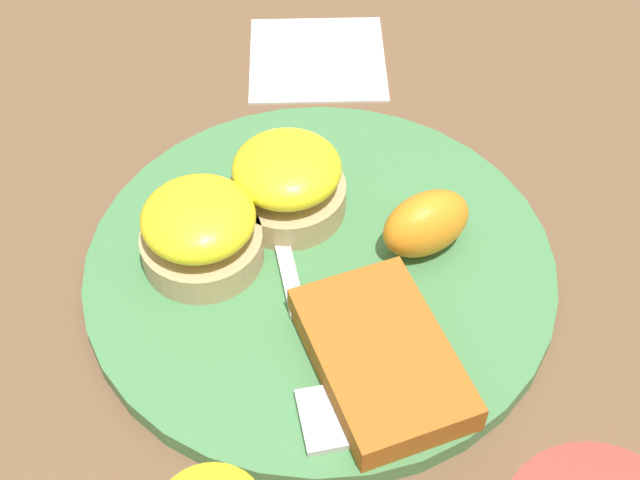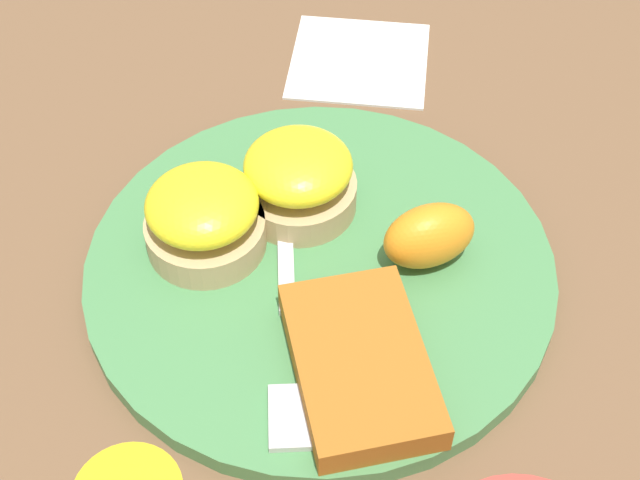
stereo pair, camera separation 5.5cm
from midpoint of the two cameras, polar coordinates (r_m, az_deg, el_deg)
name	(u,v)px [view 1 (the left image)]	position (r m, az deg, el deg)	size (l,w,h in m)	color
ground_plane	(320,274)	(0.58, -2.73, -2.37)	(1.10, 1.10, 0.00)	brown
plate	(320,267)	(0.57, -2.76, -1.93)	(0.30, 0.30, 0.01)	#47844C
sandwich_benedict_left	(287,182)	(0.58, -4.83, 3.60)	(0.08, 0.08, 0.05)	tan
sandwich_benedict_right	(200,231)	(0.56, -10.50, 0.41)	(0.08, 0.08, 0.05)	tan
hashbrown_patty	(382,357)	(0.51, 0.87, -7.70)	(0.12, 0.07, 0.02)	#A45E1D
orange_wedge	(427,225)	(0.56, 4.06, 0.79)	(0.06, 0.04, 0.04)	orange
fork	(301,327)	(0.54, -4.21, -5.75)	(0.19, 0.02, 0.00)	silver
napkin	(317,58)	(0.74, -2.35, 11.47)	(0.11, 0.11, 0.00)	white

